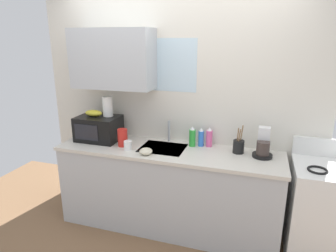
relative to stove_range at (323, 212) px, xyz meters
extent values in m
cube|color=silver|center=(-1.51, 0.35, 0.79)|extent=(3.09, 0.10, 2.50)
cube|color=#B2B7BC|center=(-2.16, 0.14, 1.33)|extent=(0.88, 0.32, 0.62)
cube|color=silver|center=(-1.57, 0.31, 1.27)|extent=(0.56, 0.02, 0.55)
cube|color=#B2B7BC|center=(-1.51, 0.00, -0.03)|extent=(2.29, 0.60, 0.86)
cube|color=beige|center=(-1.51, 0.00, 0.42)|extent=(2.32, 0.63, 0.03)
cube|color=#9EA0A5|center=(-1.57, 0.02, 0.37)|extent=(0.46, 0.38, 0.14)
cylinder|color=#B2B5BA|center=(-1.57, 0.24, 0.56)|extent=(0.03, 0.03, 0.24)
cube|color=white|center=(0.00, 0.00, -0.01)|extent=(0.60, 0.60, 0.90)
torus|color=black|center=(-0.12, -0.10, 0.45)|extent=(0.17, 0.17, 0.02)
cube|color=white|center=(0.00, 0.28, 0.53)|extent=(0.60, 0.04, 0.18)
cube|color=black|center=(-2.33, 0.05, 0.58)|extent=(0.46, 0.34, 0.27)
cube|color=black|center=(-2.38, -0.13, 0.58)|extent=(0.28, 0.01, 0.17)
ellipsoid|color=gold|center=(-2.38, 0.05, 0.75)|extent=(0.20, 0.11, 0.07)
cylinder|color=white|center=(-2.23, 0.10, 0.82)|extent=(0.11, 0.11, 0.22)
cylinder|color=black|center=(-0.58, 0.08, 0.46)|extent=(0.19, 0.19, 0.03)
cylinder|color=#3F332D|center=(-0.58, 0.07, 0.54)|extent=(0.12, 0.12, 0.13)
cube|color=silver|center=(-0.58, 0.15, 0.59)|extent=(0.11, 0.09, 0.26)
cylinder|color=green|center=(-1.29, 0.17, 0.53)|extent=(0.07, 0.07, 0.18)
cone|color=white|center=(-1.29, 0.17, 0.64)|extent=(0.05, 0.05, 0.04)
cylinder|color=blue|center=(-1.21, 0.20, 0.52)|extent=(0.06, 0.06, 0.16)
cone|color=white|center=(-1.21, 0.20, 0.62)|extent=(0.05, 0.05, 0.04)
cylinder|color=#E55999|center=(-1.12, 0.21, 0.53)|extent=(0.07, 0.07, 0.17)
cone|color=white|center=(-1.12, 0.21, 0.63)|extent=(0.05, 0.05, 0.04)
cylinder|color=red|center=(-1.99, -0.05, 0.53)|extent=(0.10, 0.10, 0.18)
cylinder|color=white|center=(-1.89, -0.14, 0.49)|extent=(0.08, 0.08, 0.09)
cylinder|color=black|center=(-0.81, 0.12, 0.51)|extent=(0.11, 0.11, 0.13)
cylinder|color=olive|center=(-0.82, 0.12, 0.59)|extent=(0.02, 0.02, 0.22)
cylinder|color=olive|center=(-0.79, 0.13, 0.60)|extent=(0.03, 0.02, 0.25)
cylinder|color=olive|center=(-0.81, 0.10, 0.59)|extent=(0.03, 0.01, 0.21)
ellipsoid|color=beige|center=(-1.67, -0.20, 0.47)|extent=(0.13, 0.13, 0.06)
camera|label=1|loc=(-0.64, -2.71, 1.54)|focal=31.57mm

